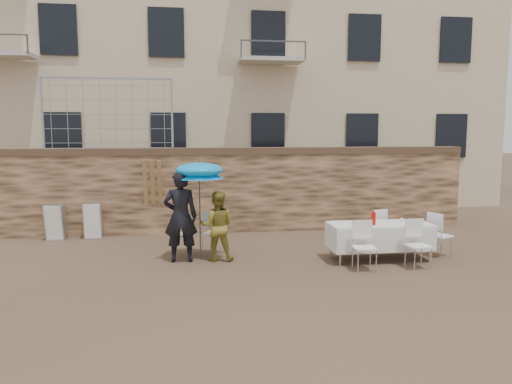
{
  "coord_description": "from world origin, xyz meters",
  "views": [
    {
      "loc": [
        -1.06,
        -8.2,
        2.72
      ],
      "look_at": [
        0.4,
        2.2,
        1.4
      ],
      "focal_mm": 35.0,
      "sensor_mm": 36.0,
      "label": 1
    }
  ],
  "objects": [
    {
      "name": "chair_stack_right",
      "position": [
        -3.39,
        4.64,
        0.46
      ],
      "size": [
        0.46,
        0.4,
        0.92
      ],
      "primitive_type": null,
      "color": "white",
      "rests_on": "ground"
    },
    {
      "name": "table_chair_front_right",
      "position": [
        3.42,
        0.81,
        0.48
      ],
      "size": [
        0.53,
        0.53,
        0.96
      ],
      "primitive_type": null,
      "rotation": [
        0.0,
        0.0,
        0.11
      ],
      "color": "white",
      "rests_on": "ground"
    },
    {
      "name": "chair_stack_left",
      "position": [
        -4.29,
        4.64,
        0.46
      ],
      "size": [
        0.46,
        0.47,
        0.92
      ],
      "primitive_type": null,
      "color": "white",
      "rests_on": "ground"
    },
    {
      "name": "stone_wall",
      "position": [
        0.0,
        5.0,
        1.1
      ],
      "size": [
        13.0,
        0.5,
        2.2
      ],
      "primitive_type": "cube",
      "color": "brown",
      "rests_on": "ground"
    },
    {
      "name": "umbrella",
      "position": [
        -0.79,
        2.09,
        1.82
      ],
      "size": [
        1.02,
        1.02,
        1.94
      ],
      "color": "#3F3F44",
      "rests_on": "ground"
    },
    {
      "name": "couple_chair_left",
      "position": [
        -1.19,
        2.54,
        0.48
      ],
      "size": [
        0.59,
        0.59,
        0.96
      ],
      "primitive_type": null,
      "rotation": [
        0.0,
        0.0,
        3.42
      ],
      "color": "white",
      "rests_on": "ground"
    },
    {
      "name": "ground",
      "position": [
        0.0,
        0.0,
        0.0
      ],
      "size": [
        80.0,
        80.0,
        0.0
      ],
      "primitive_type": "plane",
      "color": "brown",
      "rests_on": "ground"
    },
    {
      "name": "soda_bottle",
      "position": [
        2.72,
        1.41,
        0.91
      ],
      "size": [
        0.09,
        0.09,
        0.26
      ],
      "primitive_type": "cylinder",
      "color": "red",
      "rests_on": "banquet_table"
    },
    {
      "name": "man_suit",
      "position": [
        -1.19,
        1.99,
        0.94
      ],
      "size": [
        0.7,
        0.48,
        1.89
      ],
      "primitive_type": "imported",
      "rotation": [
        0.0,
        0.0,
        3.11
      ],
      "color": "black",
      "rests_on": "ground"
    },
    {
      "name": "table_chair_front_left",
      "position": [
        2.32,
        0.81,
        0.48
      ],
      "size": [
        0.49,
        0.49,
        0.96
      ],
      "primitive_type": null,
      "rotation": [
        0.0,
        0.0,
        -0.02
      ],
      "color": "white",
      "rests_on": "ground"
    },
    {
      "name": "table_chair_back",
      "position": [
        3.12,
        2.36,
        0.48
      ],
      "size": [
        0.61,
        0.61,
        0.96
      ],
      "primitive_type": null,
      "rotation": [
        0.0,
        0.0,
        3.46
      ],
      "color": "white",
      "rests_on": "ground"
    },
    {
      "name": "banquet_table",
      "position": [
        2.92,
        1.56,
        0.73
      ],
      "size": [
        2.1,
        0.85,
        0.78
      ],
      "color": "silver",
      "rests_on": "ground"
    },
    {
      "name": "woman_dress",
      "position": [
        -0.44,
        1.99,
        0.73
      ],
      "size": [
        0.77,
        0.64,
        1.46
      ],
      "primitive_type": "imported",
      "rotation": [
        0.0,
        0.0,
        3.01
      ],
      "color": "gold",
      "rests_on": "ground"
    },
    {
      "name": "table_chair_side",
      "position": [
        4.32,
        1.66,
        0.48
      ],
      "size": [
        0.63,
        0.63,
        0.96
      ],
      "primitive_type": null,
      "rotation": [
        0.0,
        0.0,
        1.98
      ],
      "color": "white",
      "rests_on": "ground"
    },
    {
      "name": "apartment_building",
      "position": [
        0.0,
        12.0,
        7.5
      ],
      "size": [
        20.0,
        8.0,
        15.0
      ],
      "primitive_type": "cube",
      "color": "#BFAB8A",
      "rests_on": "ground"
    },
    {
      "name": "wood_planks",
      "position": [
        -1.79,
        4.71,
        1.0
      ],
      "size": [
        0.7,
        0.2,
        2.0
      ],
      "primitive_type": null,
      "color": "#A37749",
      "rests_on": "ground"
    },
    {
      "name": "chain_link_fence",
      "position": [
        -3.0,
        5.0,
        3.1
      ],
      "size": [
        3.2,
        0.06,
        1.8
      ],
      "primitive_type": null,
      "color": "gray",
      "rests_on": "stone_wall"
    },
    {
      "name": "couple_chair_right",
      "position": [
        -0.49,
        2.54,
        0.48
      ],
      "size": [
        0.67,
        0.67,
        0.96
      ],
      "primitive_type": null,
      "rotation": [
        0.0,
        0.0,
        2.53
      ],
      "color": "white",
      "rests_on": "ground"
    }
  ]
}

